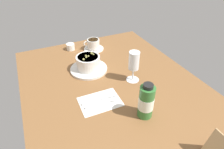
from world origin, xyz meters
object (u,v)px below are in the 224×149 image
porridge_bowl (88,64)px  menu_card (217,147)px  cutlery_setting (101,101)px  creamer_jug (70,47)px  wine_glass (134,62)px  sauce_bottle_green (146,102)px  coffee_cup (93,45)px

porridge_bowl → menu_card: menu_card is taller
cutlery_setting → menu_card: 46.07cm
creamer_jug → wine_glass: 49.93cm
wine_glass → menu_card: 48.13cm
creamer_jug → sauce_bottle_green: bearing=10.4°
cutlery_setting → porridge_bowl: bearing=172.5°
wine_glass → coffee_cup: bearing=-170.8°
wine_glass → menu_card: size_ratio=1.38×
wine_glass → menu_card: wine_glass is taller
porridge_bowl → sauce_bottle_green: 41.91cm
porridge_bowl → creamer_jug: size_ratio=3.24×
sauce_bottle_green → menu_card: size_ratio=1.36×
cutlery_setting → sauce_bottle_green: 20.77cm
coffee_cup → sauce_bottle_green: 62.44cm
cutlery_setting → wine_glass: 24.35cm
creamer_jug → coffee_cup: bearing=67.7°
coffee_cup → menu_card: (87.24, 8.79, 2.56)cm
creamer_jug → porridge_bowl: bearing=6.0°
porridge_bowl → coffee_cup: bearing=153.5°
wine_glass → sauce_bottle_green: size_ratio=1.01×
coffee_cup → menu_card: menu_card is taller
creamer_jug → menu_card: size_ratio=0.53×
coffee_cup → wine_glass: 40.56cm
cutlery_setting → coffee_cup: coffee_cup is taller
porridge_bowl → cutlery_setting: bearing=-7.5°
coffee_cup → sauce_bottle_green: sauce_bottle_green is taller
porridge_bowl → sauce_bottle_green: bearing=13.2°
porridge_bowl → wine_glass: bearing=44.0°
cutlery_setting → sauce_bottle_green: size_ratio=1.15×
porridge_bowl → menu_card: 68.49cm
cutlery_setting → menu_card: menu_card is taller
wine_glass → menu_card: (47.84, 2.43, -4.66)cm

